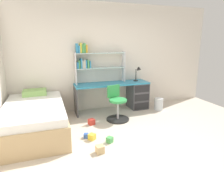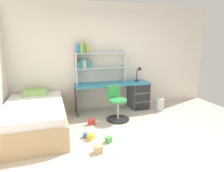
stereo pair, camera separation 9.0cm
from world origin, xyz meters
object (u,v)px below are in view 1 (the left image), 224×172
Objects in this scene: waste_bin at (159,104)px; desk at (130,93)px; toy_block_blue_1 at (86,136)px; desk_lamp at (139,72)px; swivel_chair at (117,107)px; toy_block_yellow_4 at (92,137)px; toy_block_green_2 at (110,140)px; toy_block_natural_0 at (100,149)px; bookshelf_hutch at (92,61)px; toy_block_red_3 at (92,122)px; bed_platform at (35,118)px.

desk is at bearing 151.11° from waste_bin.
desk reaches higher than toy_block_blue_1.
desk_lamp is 1.25m from swivel_chair.
toy_block_yellow_4 reaches higher than toy_block_blue_1.
waste_bin is 2.29m from toy_block_blue_1.
desk is at bearing 55.01° from toy_block_green_2.
desk is 2.29m from toy_block_natural_0.
toy_block_yellow_4 is (-2.02, -1.00, -0.10)m from waste_bin.
waste_bin reaches higher than toy_block_natural_0.
bookshelf_hutch reaches higher than toy_block_yellow_4.
toy_block_red_3 is at bearing -169.73° from waste_bin.
bed_platform is at bearing -148.31° from bookshelf_hutch.
bookshelf_hutch is 12.85× the size of toy_block_green_2.
toy_block_natural_0 reaches higher than toy_block_red_3.
bed_platform is 19.73× the size of toy_block_green_2.
waste_bin is at bearing 10.27° from toy_block_red_3.
desk_lamp is at bearing 36.97° from swivel_chair.
toy_block_yellow_4 is (-1.61, -1.38, -0.93)m from desk_lamp.
desk is 0.97× the size of bed_platform.
desk is 0.62m from desk_lamp.
toy_block_red_3 is (-1.88, -0.34, -0.10)m from waste_bin.
desk is at bearing -8.62° from bookshelf_hutch.
bookshelf_hutch is 1.26m from desk_lamp.
swivel_chair is at bearing -134.42° from desk.
desk is at bearing 44.82° from toy_block_yellow_4.
bed_platform is 23.34× the size of toy_block_blue_1.
toy_block_blue_1 is at bearing -31.86° from bed_platform.
bed_platform is 17.93× the size of toy_block_yellow_4.
swivel_chair is 7.90× the size of toy_block_green_2.
bookshelf_hutch is 10.61× the size of toy_block_red_3.
toy_block_natural_0 is (-0.37, -1.97, -1.23)m from bookshelf_hutch.
desk_lamp is (0.24, 0.02, 0.57)m from desk.
swivel_chair reaches higher than waste_bin.
desk is 15.84× the size of toy_block_red_3.
waste_bin is at bearing 36.15° from toy_block_natural_0.
desk is 2.43× the size of swivel_chair.
bed_platform is 15.99× the size of toy_block_natural_0.
bookshelf_hutch is at bearing 74.05° from toy_block_red_3.
toy_block_blue_1 is at bearing 139.95° from toy_block_green_2.
waste_bin is at bearing 11.31° from swivel_chair.
desk_lamp is at bearing 49.86° from toy_block_green_2.
bookshelf_hutch is at bearing 162.66° from waste_bin.
toy_block_natural_0 is (-2.00, -1.46, -0.10)m from waste_bin.
swivel_chair is (-0.84, -0.63, -0.68)m from desk_lamp.
toy_block_natural_0 is 1.13m from toy_block_red_3.
toy_block_natural_0 is at bearing -48.27° from bed_platform.
desk reaches higher than toy_block_yellow_4.
toy_block_green_2 is at bearing 46.27° from toy_block_natural_0.
bed_platform reaches higher than toy_block_natural_0.
waste_bin reaches higher than toy_block_blue_1.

